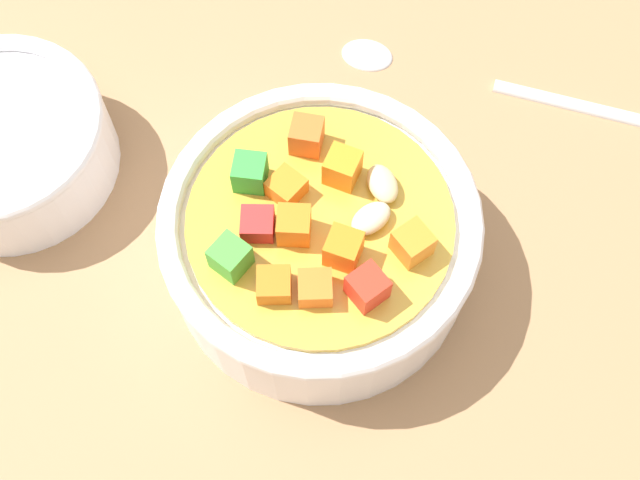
% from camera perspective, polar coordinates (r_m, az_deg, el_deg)
% --- Properties ---
extents(ground_plane, '(1.40, 1.40, 0.02)m').
position_cam_1_polar(ground_plane, '(0.43, -0.00, -2.14)').
color(ground_plane, '#9E754F').
extents(soup_bowl_main, '(0.15, 0.15, 0.07)m').
position_cam_1_polar(soup_bowl_main, '(0.39, -0.01, 0.13)').
color(soup_bowl_main, white).
rests_on(soup_bowl_main, ground_plane).
extents(spoon, '(0.18, 0.18, 0.01)m').
position_cam_1_polar(spoon, '(0.48, 14.58, 10.37)').
color(spoon, silver).
rests_on(spoon, ground_plane).
extents(side_bowl_small, '(0.11, 0.11, 0.04)m').
position_cam_1_polar(side_bowl_small, '(0.46, -21.67, 6.49)').
color(side_bowl_small, white).
rests_on(side_bowl_small, ground_plane).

